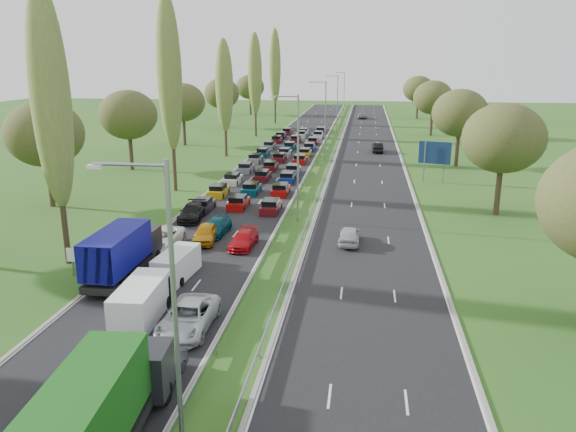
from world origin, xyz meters
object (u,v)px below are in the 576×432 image
(blue_lorry, at_px, (123,252))
(info_sign, at_px, (77,258))
(direction_sign, at_px, (435,155))
(near_car_2, at_px, (161,239))
(white_van_rear, at_px, (178,264))
(white_van_front, at_px, (143,300))
(near_car_3, at_px, (192,212))

(blue_lorry, relative_size, info_sign, 4.22)
(blue_lorry, distance_m, direction_sign, 44.25)
(near_car_2, bearing_deg, white_van_rear, -59.62)
(near_car_2, relative_size, info_sign, 2.75)
(blue_lorry, bearing_deg, info_sign, -178.99)
(info_sign, bearing_deg, white_van_rear, 6.60)
(near_car_2, distance_m, white_van_front, 13.01)
(white_van_front, bearing_deg, near_car_2, 102.68)
(white_van_front, relative_size, direction_sign, 1.07)
(near_car_2, relative_size, white_van_rear, 1.21)
(white_van_rear, distance_m, info_sign, 7.21)
(near_car_3, relative_size, blue_lorry, 0.59)
(white_van_front, bearing_deg, info_sign, 138.21)
(near_car_3, bearing_deg, blue_lorry, -95.62)
(near_car_3, relative_size, white_van_front, 0.94)
(near_car_3, distance_m, white_van_front, 21.50)
(info_sign, bearing_deg, blue_lorry, 1.08)
(direction_sign, bearing_deg, info_sign, -128.43)
(near_car_2, distance_m, info_sign, 7.69)
(blue_lorry, distance_m, info_sign, 3.49)
(info_sign, bearing_deg, near_car_2, 60.93)
(info_sign, bearing_deg, white_van_front, -38.85)
(near_car_2, xyz_separation_m, white_van_rear, (3.42, -5.88, 0.17))
(near_car_2, relative_size, blue_lorry, 0.65)
(near_car_2, bearing_deg, near_car_3, 90.50)
(near_car_2, xyz_separation_m, white_van_front, (3.50, -12.53, 0.32))
(near_car_2, height_order, white_van_rear, white_van_rear)
(white_van_rear, xyz_separation_m, info_sign, (-7.15, -0.83, 0.38))
(blue_lorry, height_order, direction_sign, direction_sign)
(blue_lorry, relative_size, white_van_rear, 1.85)
(direction_sign, bearing_deg, near_car_2, -130.28)
(near_car_2, height_order, direction_sign, direction_sign)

